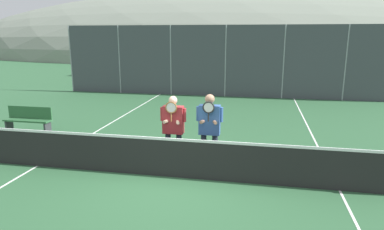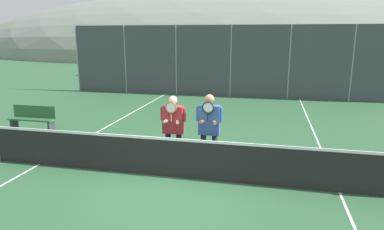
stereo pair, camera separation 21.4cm
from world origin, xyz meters
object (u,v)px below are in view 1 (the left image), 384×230
(car_far_left, at_px, (168,71))
(player_leftmost, at_px, (173,125))
(bench_courtside, at_px, (29,119))
(car_left_of_center, at_px, (252,72))
(car_center, at_px, (341,73))
(player_center_left, at_px, (209,125))

(car_far_left, bearing_deg, player_leftmost, -74.21)
(player_leftmost, bearing_deg, bench_courtside, 160.43)
(car_left_of_center, height_order, car_center, car_center)
(player_center_left, xyz_separation_m, car_far_left, (-4.57, 13.13, -0.20))
(player_leftmost, height_order, player_center_left, player_center_left)
(car_far_left, xyz_separation_m, bench_courtside, (-1.58, -11.22, -0.42))
(car_left_of_center, bearing_deg, bench_courtside, -120.39)
(player_center_left, distance_m, car_center, 14.56)
(player_center_left, distance_m, car_left_of_center, 13.41)
(player_center_left, bearing_deg, player_leftmost, 177.24)
(car_far_left, bearing_deg, car_center, 1.58)
(car_far_left, distance_m, car_left_of_center, 5.16)
(bench_courtside, bearing_deg, player_leftmost, -19.57)
(player_leftmost, xyz_separation_m, bench_courtside, (-5.28, 1.88, -0.56))
(car_left_of_center, height_order, bench_courtside, car_left_of_center)
(car_far_left, bearing_deg, bench_courtside, -98.00)
(player_center_left, bearing_deg, bench_courtside, 162.66)
(car_center, distance_m, bench_courtside, 16.48)
(player_center_left, distance_m, car_far_left, 13.91)
(player_center_left, height_order, car_center, car_center)
(player_leftmost, relative_size, player_center_left, 0.96)
(car_far_left, relative_size, car_center, 1.04)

